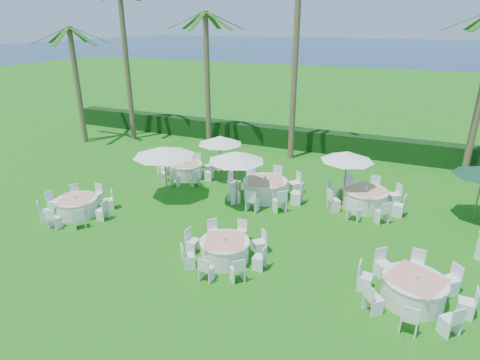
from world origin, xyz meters
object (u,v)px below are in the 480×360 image
at_px(banquet_table_f, 365,198).
at_px(banquet_table_c, 413,290).
at_px(banquet_table_e, 265,188).
at_px(umbrella_c, 220,140).
at_px(banquet_table_a, 77,206).
at_px(banquet_table_b, 225,250).
at_px(umbrella_a, 164,151).
at_px(umbrella_b, 236,156).
at_px(umbrella_d, 347,156).
at_px(banquet_table_d, 186,170).

bearing_deg(banquet_table_f, banquet_table_c, -70.32).
relative_size(banquet_table_c, banquet_table_e, 0.90).
bearing_deg(umbrella_c, banquet_table_a, -122.15).
distance_m(banquet_table_b, umbrella_a, 5.92).
bearing_deg(umbrella_b, banquet_table_e, 55.38).
distance_m(banquet_table_a, umbrella_c, 7.00).
height_order(umbrella_b, umbrella_d, umbrella_b).
xyz_separation_m(banquet_table_a, umbrella_a, (2.40, 2.84, 1.78)).
bearing_deg(banquet_table_c, umbrella_c, 145.32).
relative_size(umbrella_a, umbrella_d, 1.15).
xyz_separation_m(banquet_table_b, umbrella_c, (-3.25, 6.37, 1.64)).
xyz_separation_m(banquet_table_e, umbrella_b, (-0.84, -1.22, 1.74)).
xyz_separation_m(banquet_table_d, umbrella_b, (3.63, -2.02, 1.81)).
bearing_deg(umbrella_b, umbrella_a, -170.85).
bearing_deg(banquet_table_f, banquet_table_b, -121.83).
height_order(banquet_table_b, banquet_table_f, banquet_table_f).
xyz_separation_m(banquet_table_e, umbrella_a, (-3.97, -1.72, 1.70)).
xyz_separation_m(banquet_table_f, umbrella_b, (-5.00, -1.93, 1.77)).
bearing_deg(banquet_table_d, umbrella_c, 12.85).
height_order(umbrella_b, umbrella_c, umbrella_b).
relative_size(umbrella_a, umbrella_c, 1.20).
bearing_deg(umbrella_c, umbrella_d, -3.36).
bearing_deg(banquet_table_f, umbrella_a, -163.31).
bearing_deg(umbrella_a, banquet_table_b, -37.70).
distance_m(banquet_table_b, umbrella_b, 4.56).
relative_size(banquet_table_a, umbrella_c, 1.28).
distance_m(umbrella_b, umbrella_c, 3.08).
bearing_deg(banquet_table_d, banquet_table_a, -109.50).
xyz_separation_m(banquet_table_a, banquet_table_b, (6.87, -0.61, 0.00)).
height_order(banquet_table_e, umbrella_a, umbrella_a).
bearing_deg(umbrella_d, umbrella_c, 176.64).
bearing_deg(banquet_table_b, banquet_table_c, 1.69).
distance_m(banquet_table_a, banquet_table_f, 11.78).
xyz_separation_m(banquet_table_a, umbrella_b, (5.53, 3.35, 1.81)).
distance_m(banquet_table_a, banquet_table_e, 7.84).
distance_m(banquet_table_e, umbrella_a, 4.65).
bearing_deg(banquet_table_f, umbrella_c, 176.06).
bearing_deg(banquet_table_b, banquet_table_d, 129.76).
relative_size(banquet_table_c, umbrella_b, 1.26).
height_order(banquet_table_c, umbrella_c, umbrella_c).
bearing_deg(banquet_table_b, banquet_table_a, 174.93).
height_order(banquet_table_a, umbrella_d, umbrella_d).
bearing_deg(banquet_table_d, umbrella_b, -29.04).
relative_size(banquet_table_d, umbrella_a, 1.08).
relative_size(banquet_table_a, banquet_table_c, 0.94).
relative_size(umbrella_c, umbrella_d, 0.95).
bearing_deg(banquet_table_e, umbrella_c, 156.57).
bearing_deg(banquet_table_b, banquet_table_e, 95.52).
bearing_deg(banquet_table_c, umbrella_a, 162.10).
bearing_deg(umbrella_b, banquet_table_f, 21.15).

